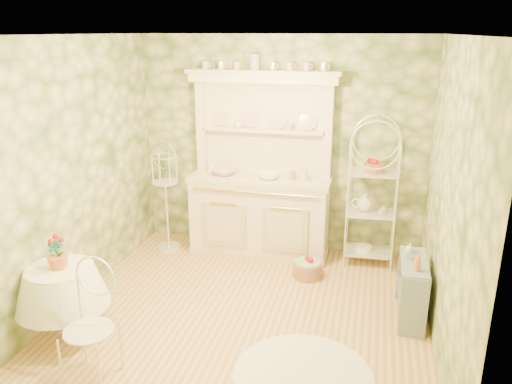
% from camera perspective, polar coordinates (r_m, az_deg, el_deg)
% --- Properties ---
extents(floor, '(3.60, 3.60, 0.00)m').
position_cam_1_polar(floor, '(5.18, -1.35, -13.90)').
color(floor, '#DAB070').
rests_on(floor, ground).
extents(ceiling, '(3.60, 3.60, 0.00)m').
position_cam_1_polar(ceiling, '(4.40, -1.62, 17.52)').
color(ceiling, white).
rests_on(ceiling, floor).
extents(wall_left, '(3.60, 3.60, 0.00)m').
position_cam_1_polar(wall_left, '(5.35, -20.42, 1.84)').
color(wall_left, beige).
rests_on(wall_left, floor).
extents(wall_right, '(3.60, 3.60, 0.00)m').
position_cam_1_polar(wall_right, '(4.51, 21.20, -1.16)').
color(wall_right, beige).
rests_on(wall_right, floor).
extents(wall_back, '(3.60, 3.60, 0.00)m').
position_cam_1_polar(wall_back, '(6.31, 2.81, 5.28)').
color(wall_back, beige).
rests_on(wall_back, floor).
extents(wall_front, '(3.60, 3.60, 0.00)m').
position_cam_1_polar(wall_front, '(3.04, -10.49, -9.46)').
color(wall_front, beige).
rests_on(wall_front, floor).
extents(kitchen_dresser, '(1.87, 0.61, 2.29)m').
position_cam_1_polar(kitchen_dresser, '(6.13, 0.45, 2.95)').
color(kitchen_dresser, white).
rests_on(kitchen_dresser, floor).
extents(bakers_rack, '(0.58, 0.43, 1.79)m').
position_cam_1_polar(bakers_rack, '(6.07, 13.13, -0.14)').
color(bakers_rack, white).
rests_on(bakers_rack, floor).
extents(side_shelf, '(0.27, 0.66, 0.56)m').
position_cam_1_polar(side_shelf, '(5.24, 17.33, -10.87)').
color(side_shelf, '#818EA4').
rests_on(side_shelf, floor).
extents(round_table, '(0.71, 0.71, 0.63)m').
position_cam_1_polar(round_table, '(5.02, -21.06, -12.16)').
color(round_table, white).
rests_on(round_table, floor).
extents(cafe_chair, '(0.36, 0.36, 0.77)m').
position_cam_1_polar(cafe_chair, '(4.38, -18.49, -15.53)').
color(cafe_chair, white).
rests_on(cafe_chair, floor).
extents(birdcage_stand, '(0.35, 0.35, 1.34)m').
position_cam_1_polar(birdcage_stand, '(6.47, -10.21, -0.93)').
color(birdcage_stand, white).
rests_on(birdcage_stand, floor).
extents(floor_basket, '(0.49, 0.49, 0.24)m').
position_cam_1_polar(floor_basket, '(5.87, 5.93, -8.55)').
color(floor_basket, '#A47556').
rests_on(floor_basket, floor).
extents(lace_rug, '(1.34, 1.34, 0.01)m').
position_cam_1_polar(lace_rug, '(4.43, 5.36, -20.11)').
color(lace_rug, white).
rests_on(lace_rug, floor).
extents(bowl_floral, '(0.37, 0.37, 0.07)m').
position_cam_1_polar(bowl_floral, '(6.27, -3.66, 2.03)').
color(bowl_floral, white).
rests_on(bowl_floral, kitchen_dresser).
extents(bowl_white, '(0.30, 0.30, 0.08)m').
position_cam_1_polar(bowl_white, '(6.08, 1.49, 1.58)').
color(bowl_white, white).
rests_on(bowl_white, kitchen_dresser).
extents(cup_left, '(0.12, 0.12, 0.09)m').
position_cam_1_polar(cup_left, '(6.26, -2.04, 7.61)').
color(cup_left, white).
rests_on(cup_left, kitchen_dresser).
extents(cup_right, '(0.11, 0.11, 0.09)m').
position_cam_1_polar(cup_right, '(6.09, 3.87, 7.30)').
color(cup_right, white).
rests_on(cup_right, kitchen_dresser).
extents(potted_geranium, '(0.17, 0.14, 0.26)m').
position_cam_1_polar(potted_geranium, '(4.78, -21.85, -6.62)').
color(potted_geranium, '#3F7238').
rests_on(potted_geranium, round_table).
extents(bottle_amber, '(0.08, 0.08, 0.17)m').
position_cam_1_polar(bottle_amber, '(4.89, 18.00, -7.81)').
color(bottle_amber, '#C6743C').
rests_on(bottle_amber, side_shelf).
extents(bottle_blue, '(0.06, 0.06, 0.11)m').
position_cam_1_polar(bottle_blue, '(5.10, 17.04, -6.94)').
color(bottle_blue, '#97B6C1').
rests_on(bottle_blue, side_shelf).
extents(bottle_glass, '(0.08, 0.08, 0.10)m').
position_cam_1_polar(bottle_glass, '(5.25, 17.16, -6.30)').
color(bottle_glass, silver).
rests_on(bottle_glass, side_shelf).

